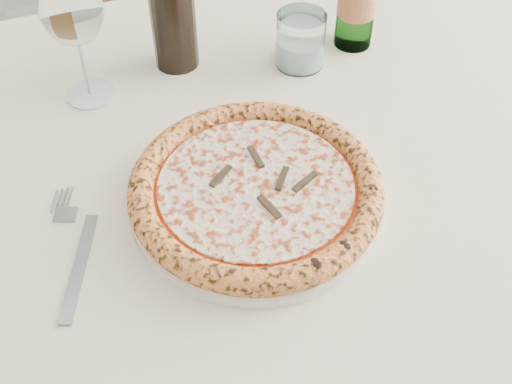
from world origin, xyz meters
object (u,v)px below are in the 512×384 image
at_px(wine_glass, 72,13).
at_px(tumbler, 300,43).
at_px(pizza, 256,188).
at_px(dining_table, 230,195).
at_px(plate, 256,198).

bearing_deg(wine_glass, tumbler, -7.28).
bearing_deg(tumbler, pizza, -124.59).
bearing_deg(tumbler, wine_glass, 172.72).
xyz_separation_m(dining_table, plate, (0.00, -0.10, 0.09)).
bearing_deg(dining_table, tumbler, 40.98).
relative_size(plate, tumbler, 3.70).
xyz_separation_m(dining_table, tumbler, (0.17, 0.15, 0.12)).
distance_m(dining_table, tumbler, 0.26).
height_order(plate, tumbler, tumbler).
height_order(pizza, wine_glass, wine_glass).
bearing_deg(tumbler, plate, -124.59).
height_order(pizza, tumbler, tumbler).
height_order(dining_table, wine_glass, wine_glass).
relative_size(dining_table, wine_glass, 7.94).
height_order(plate, wine_glass, wine_glass).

